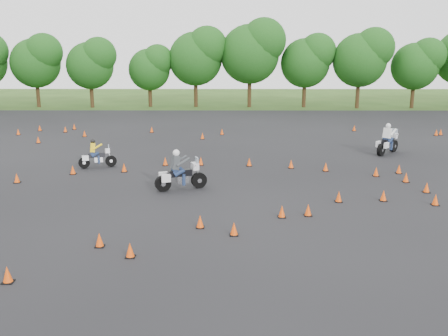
% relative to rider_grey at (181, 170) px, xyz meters
% --- Properties ---
extents(ground, '(140.00, 140.00, 0.00)m').
position_rel_rider_grey_xyz_m(ground, '(1.97, -4.75, -0.95)').
color(ground, '#2D5119').
rests_on(ground, ground).
extents(asphalt_pad, '(62.00, 62.00, 0.00)m').
position_rel_rider_grey_xyz_m(asphalt_pad, '(1.97, 1.25, -0.95)').
color(asphalt_pad, black).
rests_on(asphalt_pad, ground).
extents(treeline, '(87.16, 32.36, 11.08)m').
position_rel_rider_grey_xyz_m(treeline, '(5.25, 29.77, 3.70)').
color(treeline, '#1A4A15').
rests_on(treeline, ground).
extents(traffic_cones, '(35.89, 33.44, 0.45)m').
position_rel_rider_grey_xyz_m(traffic_cones, '(1.92, 0.88, -0.72)').
color(traffic_cones, '#F14C0A').
rests_on(traffic_cones, asphalt_pad).
extents(rider_grey, '(2.56, 1.59, 1.89)m').
position_rel_rider_grey_xyz_m(rider_grey, '(0.00, 0.00, 0.00)').
color(rider_grey, '#3A3E41').
rests_on(rider_grey, ground).
extents(rider_yellow, '(2.14, 1.27, 1.58)m').
position_rel_rider_grey_xyz_m(rider_yellow, '(-4.96, 4.43, -0.16)').
color(rider_yellow, yellow).
rests_on(rider_yellow, ground).
extents(rider_white, '(2.26, 2.37, 1.93)m').
position_rel_rider_grey_xyz_m(rider_white, '(12.09, 8.39, 0.02)').
color(rider_white, silver).
rests_on(rider_white, ground).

